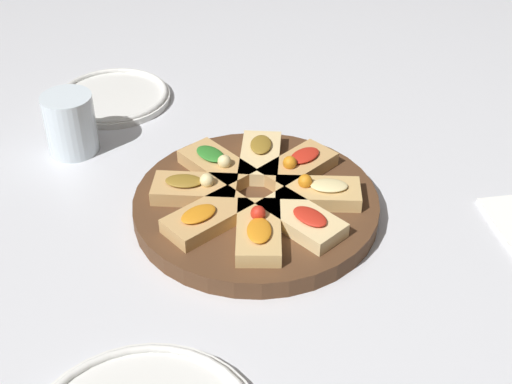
{
  "coord_description": "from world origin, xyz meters",
  "views": [
    {
      "loc": [
        -0.72,
        0.03,
        0.57
      ],
      "look_at": [
        0.0,
        0.0,
        0.03
      ],
      "focal_mm": 50.0,
      "sensor_mm": 36.0,
      "label": 1
    }
  ],
  "objects": [
    {
      "name": "ground_plane",
      "position": [
        0.0,
        0.0,
        0.0
      ],
      "size": [
        3.0,
        3.0,
        0.0
      ],
      "primitive_type": "plane",
      "color": "silver"
    },
    {
      "name": "serving_board",
      "position": [
        0.0,
        0.0,
        0.01
      ],
      "size": [
        0.31,
        0.31,
        0.02
      ],
      "primitive_type": "cylinder",
      "color": "#51331E",
      "rests_on": "ground_plane"
    },
    {
      "name": "focaccia_slice_0",
      "position": [
        0.06,
        0.05,
        0.04
      ],
      "size": [
        0.12,
        0.11,
        0.03
      ],
      "color": "tan",
      "rests_on": "serving_board"
    },
    {
      "name": "focaccia_slice_1",
      "position": [
        0.01,
        0.08,
        0.04
      ],
      "size": [
        0.06,
        0.11,
        0.03
      ],
      "color": "tan",
      "rests_on": "serving_board"
    },
    {
      "name": "focaccia_slice_2",
      "position": [
        -0.05,
        0.06,
        0.03
      ],
      "size": [
        0.11,
        0.12,
        0.03
      ],
      "color": "tan",
      "rests_on": "serving_board"
    },
    {
      "name": "focaccia_slice_3",
      "position": [
        -0.08,
        0.0,
        0.04
      ],
      "size": [
        0.11,
        0.06,
        0.03
      ],
      "color": "tan",
      "rests_on": "serving_board"
    },
    {
      "name": "focaccia_slice_4",
      "position": [
        -0.06,
        -0.05,
        0.03
      ],
      "size": [
        0.11,
        0.11,
        0.03
      ],
      "color": "#E5C689",
      "rests_on": "serving_board"
    },
    {
      "name": "focaccia_slice_5",
      "position": [
        -0.01,
        -0.08,
        0.04
      ],
      "size": [
        0.06,
        0.11,
        0.03
      ],
      "color": "tan",
      "rests_on": "serving_board"
    },
    {
      "name": "focaccia_slice_6",
      "position": [
        0.05,
        -0.06,
        0.04
      ],
      "size": [
        0.11,
        0.11,
        0.03
      ],
      "color": "tan",
      "rests_on": "serving_board"
    },
    {
      "name": "focaccia_slice_7",
      "position": [
        0.08,
        -0.01,
        0.03
      ],
      "size": [
        0.11,
        0.06,
        0.03
      ],
      "color": "#E5C689",
      "rests_on": "serving_board"
    },
    {
      "name": "plate_right",
      "position": [
        0.3,
        0.22,
        0.01
      ],
      "size": [
        0.18,
        0.18,
        0.02
      ],
      "color": "white",
      "rests_on": "ground_plane"
    },
    {
      "name": "water_glass",
      "position": [
        0.16,
        0.26,
        0.04
      ],
      "size": [
        0.07,
        0.07,
        0.09
      ],
      "primitive_type": "cylinder",
      "color": "silver",
      "rests_on": "ground_plane"
    }
  ]
}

